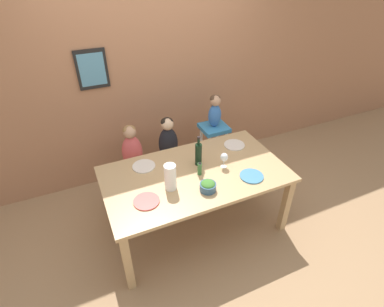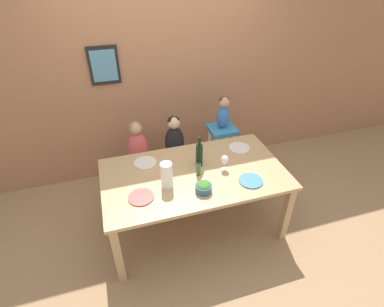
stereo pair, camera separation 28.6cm
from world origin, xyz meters
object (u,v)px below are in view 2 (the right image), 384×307
(person_child_center, at_px, (174,138))
(wine_glass_near, at_px, (225,160))
(paper_towel_roll, at_px, (167,175))
(salad_bowl_large, at_px, (203,187))
(dinner_plate_front_right, at_px, (251,181))
(chair_far_center, at_px, (175,161))
(dinner_plate_back_right, at_px, (239,148))
(dinner_plate_front_left, at_px, (141,197))
(dinner_plate_back_left, at_px, (145,163))
(chair_far_left, at_px, (141,168))
(chair_right_highchair, at_px, (222,140))
(wine_bottle, at_px, (199,154))
(person_baby_right, at_px, (223,111))
(person_child_left, at_px, (138,144))

(person_child_center, height_order, wine_glass_near, person_child_center)
(paper_towel_roll, height_order, salad_bowl_large, paper_towel_roll)
(person_child_center, distance_m, salad_bowl_large, 0.99)
(salad_bowl_large, distance_m, dinner_plate_front_right, 0.47)
(chair_far_center, height_order, wine_glass_near, wine_glass_near)
(dinner_plate_back_right, bearing_deg, dinner_plate_front_left, -158.25)
(dinner_plate_back_left, height_order, dinner_plate_back_right, same)
(chair_far_left, height_order, person_child_center, person_child_center)
(wine_glass_near, xyz_separation_m, dinner_plate_back_left, (-0.73, 0.33, -0.11))
(person_child_center, bearing_deg, chair_right_highchair, -0.07)
(salad_bowl_large, bearing_deg, chair_right_highchair, 59.48)
(paper_towel_roll, distance_m, dinner_plate_front_left, 0.30)
(wine_bottle, bearing_deg, chair_far_center, 99.97)
(person_child_center, bearing_deg, wine_glass_near, -66.78)
(chair_right_highchair, relative_size, dinner_plate_front_right, 3.25)
(dinner_plate_back_right, bearing_deg, dinner_plate_back_left, 178.14)
(dinner_plate_front_left, height_order, dinner_plate_back_left, same)
(person_baby_right, height_order, salad_bowl_large, person_baby_right)
(chair_far_center, relative_size, paper_towel_roll, 1.73)
(salad_bowl_large, bearing_deg, dinner_plate_front_right, 0.03)
(person_child_left, xyz_separation_m, wine_glass_near, (0.75, -0.74, 0.13))
(chair_far_center, bearing_deg, person_baby_right, 0.11)
(paper_towel_roll, height_order, wine_glass_near, paper_towel_roll)
(salad_bowl_large, bearing_deg, person_child_left, 114.15)
(chair_far_left, xyz_separation_m, person_child_left, (-0.00, 0.00, 0.34))
(dinner_plate_front_left, distance_m, dinner_plate_back_right, 1.24)
(dinner_plate_back_left, bearing_deg, chair_far_left, 92.55)
(wine_bottle, bearing_deg, paper_towel_roll, -149.39)
(dinner_plate_front_left, bearing_deg, wine_glass_near, 11.07)
(dinner_plate_front_right, bearing_deg, person_baby_right, 83.63)
(person_child_center, height_order, dinner_plate_back_left, person_child_center)
(chair_right_highchair, height_order, dinner_plate_front_left, chair_right_highchair)
(person_baby_right, bearing_deg, dinner_plate_front_left, -141.23)
(chair_far_center, height_order, dinner_plate_front_right, dinner_plate_front_right)
(salad_bowl_large, xyz_separation_m, dinner_plate_front_left, (-0.55, 0.08, -0.04))
(chair_far_left, xyz_separation_m, wine_glass_near, (0.75, -0.74, 0.47))
(chair_far_left, xyz_separation_m, dinner_plate_back_right, (1.05, -0.45, 0.36))
(person_child_left, relative_size, salad_bowl_large, 3.54)
(person_baby_right, height_order, wine_bottle, person_baby_right)
(wine_bottle, distance_m, paper_towel_roll, 0.44)
(person_child_center, relative_size, dinner_plate_front_left, 2.34)
(dinner_plate_back_right, distance_m, dinner_plate_front_right, 0.56)
(dinner_plate_front_right, bearing_deg, wine_glass_near, 124.36)
(person_child_left, bearing_deg, chair_far_center, -0.10)
(wine_glass_near, bearing_deg, chair_far_left, 135.23)
(dinner_plate_back_right, height_order, dinner_plate_front_right, same)
(wine_bottle, bearing_deg, dinner_plate_front_left, -154.29)
(chair_far_left, bearing_deg, salad_bowl_large, -65.83)
(chair_far_center, distance_m, chair_right_highchair, 0.63)
(wine_bottle, distance_m, salad_bowl_large, 0.41)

